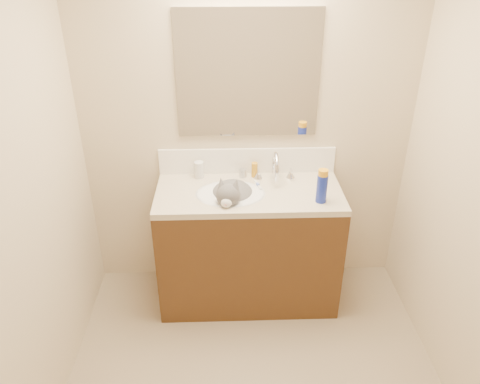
{
  "coord_description": "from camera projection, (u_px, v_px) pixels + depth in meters",
  "views": [
    {
      "loc": [
        -0.15,
        -1.66,
        2.31
      ],
      "look_at": [
        -0.06,
        0.92,
        0.88
      ],
      "focal_mm": 35.0,
      "sensor_mm": 36.0,
      "label": 1
    }
  ],
  "objects": [
    {
      "name": "toothbrush",
      "position": [
        258.0,
        185.0,
        3.07
      ],
      "size": [
        0.04,
        0.13,
        0.01
      ],
      "primitive_type": "cube",
      "rotation": [
        0.0,
        0.0,
        0.25
      ],
      "color": "silver",
      "rests_on": "counter_slab"
    },
    {
      "name": "silver_jar",
      "position": [
        243.0,
        173.0,
        3.17
      ],
      "size": [
        0.06,
        0.06,
        0.06
      ],
      "primitive_type": "cylinder",
      "rotation": [
        0.0,
        0.0,
        0.37
      ],
      "color": "#B7B7BC",
      "rests_on": "counter_slab"
    },
    {
      "name": "basin",
      "position": [
        231.0,
        203.0,
        3.01
      ],
      "size": [
        0.45,
        0.36,
        0.14
      ],
      "primitive_type": "ellipsoid",
      "color": "white",
      "rests_on": "vanity_cabinet"
    },
    {
      "name": "amber_bottle",
      "position": [
        254.0,
        170.0,
        3.16
      ],
      "size": [
        0.05,
        0.05,
        0.1
      ],
      "primitive_type": "cylinder",
      "rotation": [
        0.0,
        0.0,
        0.13
      ],
      "color": "#C78917",
      "rests_on": "counter_slab"
    },
    {
      "name": "spray_cap",
      "position": [
        323.0,
        173.0,
        2.79
      ],
      "size": [
        0.07,
        0.07,
        0.04
      ],
      "primitive_type": "cylinder",
      "rotation": [
        0.0,
        0.0,
        -0.19
      ],
      "color": "orange",
      "rests_on": "spray_can"
    },
    {
      "name": "room_shell",
      "position": [
        263.0,
        171.0,
        1.85
      ],
      "size": [
        2.24,
        2.54,
        2.52
      ],
      "color": "beige",
      "rests_on": "ground"
    },
    {
      "name": "pill_label",
      "position": [
        199.0,
        171.0,
        3.15
      ],
      "size": [
        0.06,
        0.06,
        0.04
      ],
      "primitive_type": "cylinder",
      "rotation": [
        0.0,
        0.0,
        -0.01
      ],
      "color": "#F5AA28",
      "rests_on": "pill_bottle"
    },
    {
      "name": "cat",
      "position": [
        232.0,
        197.0,
        2.99
      ],
      "size": [
        0.34,
        0.43,
        0.32
      ],
      "rotation": [
        0.0,
        0.0,
        -0.2
      ],
      "color": "#545154",
      "rests_on": "basin"
    },
    {
      "name": "counter_slab",
      "position": [
        249.0,
        194.0,
        3.02
      ],
      "size": [
        1.2,
        0.55,
        0.04
      ],
      "primitive_type": "cube",
      "color": "beige",
      "rests_on": "vanity_cabinet"
    },
    {
      "name": "mirror",
      "position": [
        248.0,
        75.0,
        2.91
      ],
      "size": [
        0.9,
        0.02,
        0.8
      ],
      "primitive_type": "cube",
      "color": "white",
      "rests_on": "room_shell"
    },
    {
      "name": "backsplash",
      "position": [
        247.0,
        161.0,
        3.19
      ],
      "size": [
        1.2,
        0.02,
        0.18
      ],
      "primitive_type": "cube",
      "color": "white",
      "rests_on": "counter_slab"
    },
    {
      "name": "spray_can",
      "position": [
        322.0,
        189.0,
        2.84
      ],
      "size": [
        0.08,
        0.08,
        0.18
      ],
      "primitive_type": "cylinder",
      "rotation": [
        0.0,
        0.0,
        -0.19
      ],
      "color": "#16279D",
      "rests_on": "counter_slab"
    },
    {
      "name": "pill_bottle",
      "position": [
        199.0,
        170.0,
        3.14
      ],
      "size": [
        0.06,
        0.06,
        0.11
      ],
      "primitive_type": "cylinder",
      "rotation": [
        0.0,
        0.0,
        -0.01
      ],
      "color": "silver",
      "rests_on": "counter_slab"
    },
    {
      "name": "vanity_cabinet",
      "position": [
        248.0,
        248.0,
        3.22
      ],
      "size": [
        1.2,
        0.55,
        0.82
      ],
      "primitive_type": "cube",
      "color": "#452913",
      "rests_on": "ground"
    },
    {
      "name": "faucet",
      "position": [
        275.0,
        169.0,
        3.09
      ],
      "size": [
        0.28,
        0.2,
        0.21
      ],
      "color": "silver",
      "rests_on": "counter_slab"
    },
    {
      "name": "toothbrush_head",
      "position": [
        258.0,
        184.0,
        3.07
      ],
      "size": [
        0.02,
        0.03,
        0.02
      ],
      "primitive_type": "cube",
      "rotation": [
        0.0,
        0.0,
        0.25
      ],
      "color": "#637CD4",
      "rests_on": "counter_slab"
    }
  ]
}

